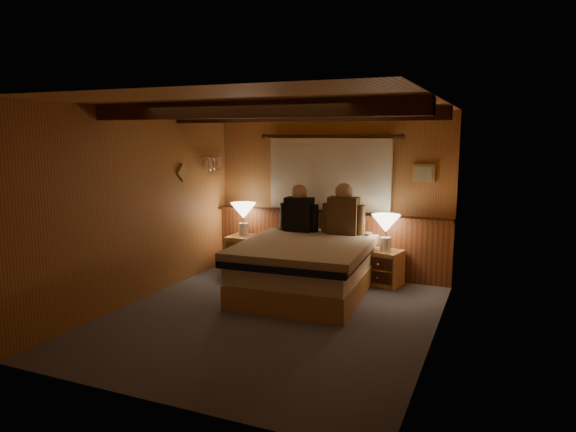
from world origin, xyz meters
The scene contains 19 objects.
floor centered at (0.00, 0.00, 0.00)m, with size 4.20×4.20×0.00m, color #545864.
ceiling centered at (0.00, 0.00, 2.40)m, with size 4.20×4.20×0.00m, color #DDAE53.
wall_back centered at (0.00, 2.10, 1.20)m, with size 3.60×3.60×0.00m, color #BC7D43.
wall_left centered at (-1.80, 0.00, 1.20)m, with size 4.20×4.20×0.00m, color #BC7D43.
wall_right centered at (1.80, 0.00, 1.20)m, with size 4.20×4.20×0.00m, color #BC7D43.
wall_front centered at (0.00, -2.10, 1.20)m, with size 3.60×3.60×0.00m, color #BC7D43.
wainscot centered at (0.00, 2.04, 0.49)m, with size 3.60×0.23×0.94m.
curtain_window centered at (0.00, 2.03, 1.52)m, with size 2.18×0.09×1.11m.
ceiling_beams centered at (0.00, 0.15, 2.31)m, with size 3.60×1.65×0.16m.
coat_rail centered at (-1.72, 1.58, 1.67)m, with size 0.05×0.55×0.24m.
framed_print centered at (1.35, 2.08, 1.55)m, with size 0.30×0.04×0.25m.
bed centered at (0.06, 0.96, 0.36)m, with size 1.70×2.13×0.70m.
nightstand_left centered at (-1.27, 1.76, 0.26)m, with size 0.48×0.44×0.53m.
nightstand_right centered at (0.91, 1.78, 0.24)m, with size 0.51×0.48×0.49m.
lamp_left centered at (-1.30, 1.79, 0.89)m, with size 0.39×0.39×0.51m.
lamp_right centered at (0.92, 1.73, 0.84)m, with size 0.39×0.39×0.51m.
person_left centered at (-0.31, 1.63, 0.98)m, with size 0.58×0.24×0.70m.
person_right centered at (0.34, 1.67, 0.99)m, with size 0.61×0.25×0.74m.
duffel_bag centered at (-1.09, 1.34, 0.17)m, with size 0.58×0.41×0.38m.
Camera 1 is at (2.38, -5.14, 2.07)m, focal length 32.00 mm.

